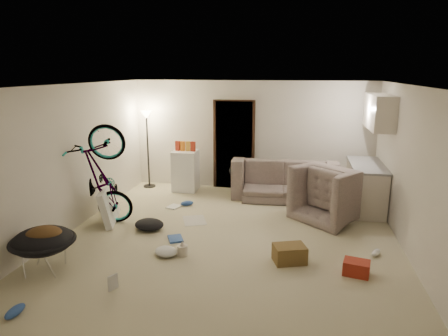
% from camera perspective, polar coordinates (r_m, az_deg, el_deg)
% --- Properties ---
extents(floor, '(5.50, 6.00, 0.02)m').
position_cam_1_polar(floor, '(6.72, 0.60, -10.16)').
color(floor, beige).
rests_on(floor, ground).
extents(ceiling, '(5.50, 6.00, 0.02)m').
position_cam_1_polar(ceiling, '(6.15, 0.66, 11.84)').
color(ceiling, white).
rests_on(ceiling, wall_back).
extents(wall_back, '(5.50, 0.02, 2.50)m').
position_cam_1_polar(wall_back, '(9.24, 3.95, 4.62)').
color(wall_back, silver).
rests_on(wall_back, floor).
extents(wall_front, '(5.50, 0.02, 2.50)m').
position_cam_1_polar(wall_front, '(3.54, -8.19, -10.88)').
color(wall_front, silver).
rests_on(wall_front, floor).
extents(wall_left, '(0.02, 6.00, 2.50)m').
position_cam_1_polar(wall_left, '(7.32, -21.17, 1.27)').
color(wall_left, silver).
rests_on(wall_left, floor).
extents(wall_right, '(0.02, 6.00, 2.50)m').
position_cam_1_polar(wall_right, '(6.44, 25.56, -0.77)').
color(wall_right, silver).
rests_on(wall_right, floor).
extents(doorway, '(0.85, 0.10, 2.04)m').
position_cam_1_polar(doorway, '(9.29, 1.45, 3.27)').
color(doorway, black).
rests_on(doorway, floor).
extents(door_trim, '(0.97, 0.04, 2.10)m').
position_cam_1_polar(door_trim, '(9.27, 1.42, 3.23)').
color(door_trim, '#341E12').
rests_on(door_trim, floor).
extents(floor_lamp, '(0.28, 0.28, 1.81)m').
position_cam_1_polar(floor_lamp, '(9.48, -10.93, 4.98)').
color(floor_lamp, black).
rests_on(floor_lamp, floor).
extents(kitchen_counter, '(0.60, 1.50, 0.88)m').
position_cam_1_polar(kitchen_counter, '(8.47, 19.55, -2.63)').
color(kitchen_counter, beige).
rests_on(kitchen_counter, floor).
extents(counter_top, '(0.64, 1.54, 0.04)m').
position_cam_1_polar(counter_top, '(8.36, 19.80, 0.40)').
color(counter_top, gray).
rests_on(counter_top, kitchen_counter).
extents(kitchen_uppers, '(0.38, 1.40, 0.65)m').
position_cam_1_polar(kitchen_uppers, '(8.22, 21.30, 7.50)').
color(kitchen_uppers, beige).
rests_on(kitchen_uppers, wall_right).
extents(sofa, '(2.25, 0.93, 0.65)m').
position_cam_1_polar(sofa, '(8.83, 8.59, -2.08)').
color(sofa, '#343A33').
rests_on(sofa, floor).
extents(armchair, '(1.52, 1.51, 0.75)m').
position_cam_1_polar(armchair, '(7.82, 15.71, -4.20)').
color(armchair, '#343A33').
rests_on(armchair, floor).
extents(bicycle, '(1.99, 1.11, 1.09)m').
position_cam_1_polar(bicycle, '(7.44, -16.86, -4.21)').
color(bicycle, black).
rests_on(bicycle, floor).
extents(book_asset, '(0.25, 0.23, 0.02)m').
position_cam_1_polar(book_asset, '(5.46, -16.17, -16.59)').
color(book_asset, '#9D2817').
rests_on(book_asset, floor).
extents(mini_fridge, '(0.56, 0.56, 0.93)m').
position_cam_1_polar(mini_fridge, '(9.25, -5.52, -0.38)').
color(mini_fridge, white).
rests_on(mini_fridge, floor).
extents(snack_box_0, '(0.11, 0.08, 0.30)m').
position_cam_1_polar(snack_box_0, '(9.18, -6.62, 2.92)').
color(snack_box_0, '#9D2817').
rests_on(snack_box_0, mini_fridge).
extents(snack_box_1, '(0.10, 0.08, 0.30)m').
position_cam_1_polar(snack_box_1, '(9.14, -5.90, 2.89)').
color(snack_box_1, orange).
rests_on(snack_box_1, mini_fridge).
extents(snack_box_2, '(0.11, 0.09, 0.30)m').
position_cam_1_polar(snack_box_2, '(9.11, -5.17, 2.87)').
color(snack_box_2, gold).
rests_on(snack_box_2, mini_fridge).
extents(snack_box_3, '(0.12, 0.09, 0.30)m').
position_cam_1_polar(snack_box_3, '(9.08, -4.44, 2.85)').
color(snack_box_3, '#9D2817').
rests_on(snack_box_3, mini_fridge).
extents(saucer_chair, '(0.88, 0.88, 0.62)m').
position_cam_1_polar(saucer_chair, '(6.10, -24.39, -10.16)').
color(saucer_chair, silver).
rests_on(saucer_chair, floor).
extents(hoodie, '(0.60, 0.55, 0.22)m').
position_cam_1_polar(hoodie, '(5.98, -24.35, -8.65)').
color(hoodie, '#4C321A').
rests_on(hoodie, saucer_chair).
extents(sofa_drape, '(0.57, 0.48, 0.28)m').
position_cam_1_polar(sofa_drape, '(8.86, 2.49, -0.45)').
color(sofa_drape, black).
rests_on(sofa_drape, sofa).
extents(tv_box, '(0.52, 1.00, 0.65)m').
position_cam_1_polar(tv_box, '(7.66, -16.11, -5.04)').
color(tv_box, silver).
rests_on(tv_box, floor).
extents(drink_case_a, '(0.53, 0.45, 0.26)m').
position_cam_1_polar(drink_case_a, '(6.00, 9.34, -11.99)').
color(drink_case_a, brown).
rests_on(drink_case_a, floor).
extents(drink_case_b, '(0.39, 0.32, 0.20)m').
position_cam_1_polar(drink_case_b, '(5.89, 18.39, -13.37)').
color(drink_case_b, '#9D2817').
rests_on(drink_case_b, floor).
extents(juicer, '(0.16, 0.16, 0.23)m').
position_cam_1_polar(juicer, '(6.16, -5.95, -11.52)').
color(juicer, beige).
rests_on(juicer, floor).
extents(newspaper, '(0.57, 0.63, 0.01)m').
position_cam_1_polar(newspaper, '(7.50, -4.24, -7.47)').
color(newspaper, beige).
rests_on(newspaper, floor).
extents(book_blue, '(0.33, 0.37, 0.03)m').
position_cam_1_polar(book_blue, '(6.73, -6.96, -9.99)').
color(book_blue, '#2A4D9A').
rests_on(book_blue, floor).
extents(book_white, '(0.29, 0.33, 0.03)m').
position_cam_1_polar(book_white, '(8.23, -7.19, -5.51)').
color(book_white, silver).
rests_on(book_white, floor).
extents(shoe_0, '(0.29, 0.24, 0.10)m').
position_cam_1_polar(shoe_0, '(8.29, -5.32, -5.04)').
color(shoe_0, '#2A4D9A').
rests_on(shoe_0, floor).
extents(shoe_1, '(0.26, 0.23, 0.09)m').
position_cam_1_polar(shoe_1, '(8.79, 1.81, -3.91)').
color(shoe_1, slate).
rests_on(shoe_1, floor).
extents(shoe_2, '(0.14, 0.30, 0.11)m').
position_cam_1_polar(shoe_2, '(5.38, -27.69, -17.67)').
color(shoe_2, '#2A4D9A').
rests_on(shoe_2, floor).
extents(shoe_4, '(0.20, 0.26, 0.09)m').
position_cam_1_polar(shoe_4, '(6.57, 20.88, -11.21)').
color(shoe_4, white).
rests_on(shoe_4, floor).
extents(clothes_lump_a, '(0.66, 0.62, 0.17)m').
position_cam_1_polar(clothes_lump_a, '(7.19, -10.63, -7.94)').
color(clothes_lump_a, black).
rests_on(clothes_lump_a, floor).
extents(clothes_lump_c, '(0.49, 0.48, 0.11)m').
position_cam_1_polar(clothes_lump_c, '(6.22, -8.30, -11.71)').
color(clothes_lump_c, silver).
rests_on(clothes_lump_c, floor).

